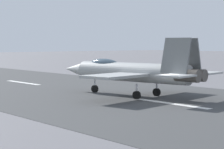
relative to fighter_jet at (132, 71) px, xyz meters
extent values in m
plane|color=slate|center=(-5.41, 1.09, -2.39)|extent=(400.00, 400.00, 0.00)
cube|color=#3D3E3F|center=(-5.41, 1.09, -2.38)|extent=(240.00, 26.00, 0.02)
cube|color=white|center=(-6.16, 1.09, -2.37)|extent=(8.00, 0.70, 0.00)
cube|color=white|center=(19.57, 1.09, -2.37)|extent=(8.00, 0.70, 0.00)
cylinder|color=#A1A3A3|center=(0.03, 0.00, -0.08)|extent=(12.72, 3.94, 1.83)
cone|color=#A1A3A3|center=(7.66, 1.32, -0.08)|extent=(3.13, 2.03, 1.55)
ellipsoid|color=#3F5160|center=(3.53, 0.61, 0.61)|extent=(3.73, 1.70, 1.10)
cylinder|color=#47423D|center=(-6.43, -0.55, -0.08)|extent=(2.36, 1.46, 1.10)
cylinder|color=#47423D|center=(-6.24, -1.64, -0.08)|extent=(2.36, 1.46, 1.10)
cube|color=#A1A3A3|center=(-1.59, 3.52, -0.18)|extent=(4.31, 6.14, 0.24)
cube|color=#A1A3A3|center=(-0.32, -3.85, -0.18)|extent=(4.31, 6.14, 0.24)
cube|color=#A1A3A3|center=(-6.75, 1.27, 0.02)|extent=(2.84, 3.17, 0.16)
cube|color=#A1A3A3|center=(-5.93, -3.46, 0.02)|extent=(2.84, 3.17, 0.16)
cube|color=slate|center=(-5.54, -0.04, 1.62)|extent=(2.72, 1.38, 3.14)
cube|color=slate|center=(-5.23, -1.82, 1.62)|extent=(2.72, 1.38, 3.14)
cylinder|color=silver|center=(4.80, 0.83, -1.69)|extent=(0.18, 0.18, 1.40)
cylinder|color=black|center=(4.80, 0.83, -2.01)|extent=(0.80, 0.42, 0.76)
cylinder|color=silver|center=(-2.02, 1.27, -1.69)|extent=(0.18, 0.18, 1.40)
cylinder|color=black|center=(-2.02, 1.27, -2.01)|extent=(0.80, 0.42, 0.76)
cylinder|color=silver|center=(-1.47, -1.88, -1.69)|extent=(0.18, 0.18, 1.40)
cylinder|color=black|center=(-1.47, -1.88, -2.01)|extent=(0.80, 0.42, 0.76)
cone|color=orange|center=(8.00, -12.39, -2.11)|extent=(0.44, 0.44, 0.55)
camera|label=1|loc=(-31.28, 28.67, 2.73)|focal=70.92mm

